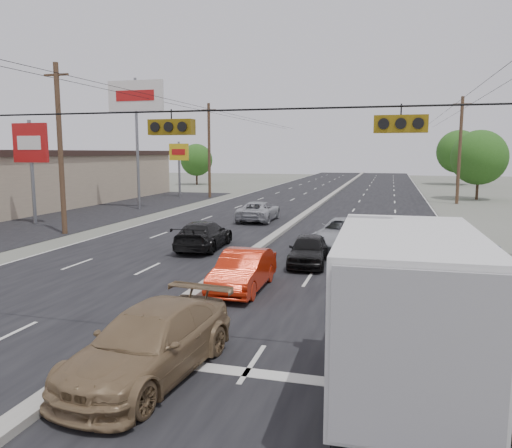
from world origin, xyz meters
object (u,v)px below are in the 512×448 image
object	(u,v)px
utility_pole_right_c	(460,150)
pole_sign_billboard	(136,104)
box_truck	(404,313)
red_sedan	(243,271)
utility_pole_left_c	(209,150)
black_suv	(492,407)
queue_car_d	(492,282)
oncoming_far	(259,211)
utility_pole_left_b	(60,148)
queue_car_c	(344,234)
oncoming_near	(204,235)
pole_sign_mid	(31,149)
tan_sedan	(150,344)
tree_right_mid	(479,158)
queue_car_a	(308,250)
tree_left_far	(196,160)
pole_sign_far	(179,157)
queue_car_b	(397,268)
tree_right_far	(459,152)

from	to	relation	value
utility_pole_right_c	pole_sign_billboard	bearing A→B (deg)	-156.04
box_truck	red_sedan	distance (m)	8.67
utility_pole_left_c	black_suv	xyz separation A→B (m)	(20.61, -42.13, -4.40)
queue_car_d	oncoming_far	size ratio (longest dim) A/B	1.05
utility_pole_left_b	oncoming_far	bearing A→B (deg)	40.77
queue_car_c	oncoming_near	xyz separation A→B (m)	(-6.89, -1.75, -0.07)
oncoming_near	pole_sign_mid	bearing A→B (deg)	-23.10
tan_sedan	queue_car_d	distance (m)	11.14
pole_sign_mid	tree_right_mid	size ratio (longest dim) A/B	0.98
tan_sedan	black_suv	distance (m)	6.78
queue_car_a	tree_right_mid	bearing A→B (deg)	67.43
tree_left_far	box_truck	xyz separation A→B (m)	(28.70, -60.82, -1.93)
utility_pole_left_b	box_truck	xyz separation A→B (m)	(19.20, -15.82, -3.32)
utility_pole_right_c	oncoming_near	bearing A→B (deg)	-119.15
pole_sign_mid	oncoming_far	bearing A→B (deg)	20.92
queue_car_a	oncoming_far	world-z (taller)	oncoming_far
box_truck	tree_left_far	bearing A→B (deg)	113.93
utility_pole_left_b	queue_car_c	bearing A→B (deg)	-1.72
tree_left_far	pole_sign_far	bearing A→B (deg)	-73.30
utility_pole_left_c	queue_car_b	xyz separation A→B (m)	(19.20, -31.92, -4.44)
utility_pole_left_b	pole_sign_far	xyz separation A→B (m)	(-3.50, 25.00, -0.70)
pole_sign_mid	red_sedan	size ratio (longest dim) A/B	1.64
black_suv	tan_sedan	bearing A→B (deg)	175.47
pole_sign_mid	tree_right_mid	distance (m)	41.88
box_truck	queue_car_c	distance (m)	15.56
tree_right_mid	pole_sign_far	bearing A→B (deg)	-170.84
pole_sign_billboard	oncoming_near	size ratio (longest dim) A/B	2.25
box_truck	queue_car_a	distance (m)	12.00
tree_left_far	box_truck	distance (m)	67.28
utility_pole_left_c	box_truck	xyz separation A→B (m)	(19.20, -40.82, -3.32)
pole_sign_billboard	tree_right_mid	xyz separation A→B (m)	(29.50, 17.00, -4.53)
pole_sign_far	oncoming_near	size ratio (longest dim) A/B	1.23
utility_pole_left_b	oncoming_near	xyz separation A→B (m)	(9.80, -2.26, -4.40)
utility_pole_left_c	queue_car_a	bearing A→B (deg)	-62.25
oncoming_far	queue_car_b	bearing A→B (deg)	120.44
tree_right_far	red_sedan	bearing A→B (deg)	-102.84
pole_sign_mid	oncoming_far	xyz separation A→B (m)	(14.33, 5.48, -4.41)
tree_left_far	tree_right_mid	size ratio (longest dim) A/B	0.86
queue_car_b	oncoming_far	world-z (taller)	oncoming_far
queue_car_a	queue_car_c	world-z (taller)	queue_car_c
black_suv	queue_car_c	size ratio (longest dim) A/B	0.92
pole_sign_far	tan_sedan	distance (m)	44.84
pole_sign_billboard	oncoming_far	world-z (taller)	pole_sign_billboard
tree_right_mid	oncoming_far	distance (m)	28.08
pole_sign_mid	queue_car_b	world-z (taller)	pole_sign_mid
queue_car_c	utility_pole_right_c	bearing A→B (deg)	78.07
pole_sign_mid	queue_car_a	bearing A→B (deg)	-20.47
pole_sign_billboard	red_sedan	distance (m)	28.38
pole_sign_mid	tree_right_far	bearing A→B (deg)	57.60
utility_pole_right_c	pole_sign_far	size ratio (longest dim) A/B	1.67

